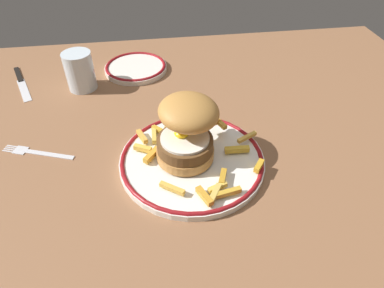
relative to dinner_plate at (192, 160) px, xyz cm
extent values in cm
cube|color=brown|center=(4.31, 0.96, -2.84)|extent=(122.40, 109.15, 4.00)
cylinder|color=white|center=(0.00, 0.00, -0.24)|extent=(26.44, 26.44, 1.20)
torus|color=maroon|center=(0.00, 0.00, 0.36)|extent=(26.04, 26.04, 0.80)
cylinder|color=#BE8242|center=(-1.20, 0.27, 1.66)|extent=(10.37, 10.37, 1.80)
cylinder|color=brown|center=(-1.20, 0.27, 3.67)|extent=(9.94, 9.94, 2.21)
cylinder|color=white|center=(-1.20, 0.27, 5.03)|extent=(8.59, 8.59, 0.50)
ellipsoid|color=yellow|center=(-1.71, 0.72, 5.70)|extent=(2.60, 2.60, 1.40)
ellipsoid|color=#BD813E|center=(-0.22, 2.30, 9.09)|extent=(15.07, 15.01, 5.54)
cube|color=#E7B948|center=(3.01, -8.27, 1.16)|extent=(3.45, 1.93, 0.79)
cube|color=gold|center=(4.07, -9.69, 1.19)|extent=(4.82, 1.73, 0.86)
cube|color=gold|center=(6.53, 6.10, 2.88)|extent=(1.97, 3.10, 0.84)
cube|color=gold|center=(-8.77, 6.51, 1.21)|extent=(2.17, 3.84, 0.89)
cube|color=gold|center=(0.55, -9.88, 1.25)|extent=(2.45, 3.97, 0.97)
cube|color=gold|center=(8.38, 0.15, 1.25)|extent=(4.57, 1.20, 0.98)
cube|color=gold|center=(-5.52, 8.03, 1.20)|extent=(2.64, 2.67, 0.88)
cube|color=gold|center=(-4.36, -7.45, 1.17)|extent=(4.12, 3.31, 0.81)
cube|color=gold|center=(-6.42, 6.86, 1.17)|extent=(1.01, 4.82, 0.81)
cube|color=gold|center=(-7.23, 0.99, 1.25)|extent=(3.24, 3.77, 0.98)
cube|color=#C58C25|center=(4.36, -6.22, 1.24)|extent=(2.06, 3.46, 0.95)
cube|color=#E9B348|center=(10.89, 2.67, 1.83)|extent=(4.23, 2.65, 0.71)
cube|color=gold|center=(11.13, -4.54, 1.24)|extent=(2.50, 2.87, 0.94)
cube|color=gold|center=(4.88, 6.41, 3.06)|extent=(3.19, 1.76, 0.92)
cube|color=#ECB745|center=(-8.75, 2.99, 1.23)|extent=(3.47, 2.36, 0.94)
cube|color=#DBB851|center=(2.34, -9.56, 1.23)|extent=(2.79, 3.70, 0.93)
cube|color=gold|center=(-3.07, 7.60, 2.65)|extent=(2.65, 3.03, 0.76)
cylinder|color=silver|center=(-22.28, 29.78, 3.66)|extent=(6.71, 6.71, 9.00)
cylinder|color=silver|center=(-22.28, 29.78, 1.75)|extent=(6.17, 6.17, 5.17)
cylinder|color=white|center=(-9.47, 36.54, -0.24)|extent=(16.06, 16.06, 1.20)
torus|color=maroon|center=(-9.47, 36.54, 0.36)|extent=(15.66, 15.66, 0.80)
cube|color=silver|center=(-26.46, 6.06, -0.66)|extent=(9.75, 4.33, 0.36)
cube|color=silver|center=(-32.11, 8.10, -0.66)|extent=(3.00, 2.88, 0.32)
cube|color=silver|center=(-34.43, 8.13, -0.66)|extent=(2.35, 1.06, 0.28)
cube|color=silver|center=(-34.26, 8.61, -0.66)|extent=(2.35, 1.06, 0.28)
cube|color=silver|center=(-34.09, 9.08, -0.66)|extent=(2.35, 1.06, 0.28)
cube|color=silver|center=(-33.92, 9.55, -0.66)|extent=(2.35, 1.06, 0.28)
cube|color=black|center=(-39.43, 38.42, -0.54)|extent=(4.02, 7.89, 0.70)
cube|color=silver|center=(-36.35, 30.50, -0.64)|extent=(5.66, 10.90, 0.24)
camera|label=1|loc=(-6.48, -44.23, 42.64)|focal=31.58mm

